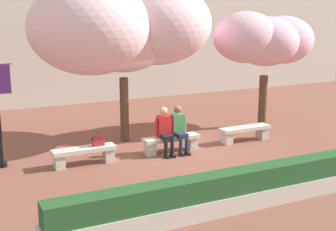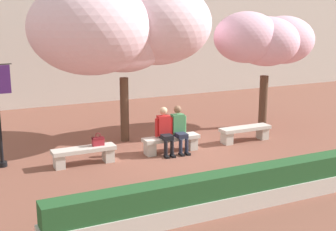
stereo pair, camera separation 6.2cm
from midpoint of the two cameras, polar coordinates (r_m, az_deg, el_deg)
ground_plane at (r=13.03m, az=0.25°, el=-4.47°), size 100.00×100.00×0.00m
building_facade at (r=21.65m, az=-11.59°, el=12.08°), size 28.00×4.00×7.37m
stone_bench_west_end at (r=12.10m, az=-10.32°, el=-4.58°), size 1.63×0.43×0.45m
stone_bench_near_west at (r=12.95m, az=0.25°, el=-3.21°), size 1.63×0.43×0.45m
stone_bench_center at (r=14.18m, az=9.24°, el=-1.95°), size 1.63×0.43×0.45m
person_seated_left at (r=12.70m, az=-0.52°, el=-1.65°), size 0.51×0.70×1.29m
person_seated_right at (r=12.89m, az=1.20°, el=-1.44°), size 0.51×0.69×1.29m
handbag at (r=12.15m, az=-8.65°, el=-3.06°), size 0.30×0.15×0.34m
cherry_tree_main at (r=13.57m, az=-5.65°, el=10.58°), size 5.42×3.88×4.70m
cherry_tree_secondary at (r=15.82m, az=11.65°, el=9.00°), size 3.78×2.24×3.82m
planter_hedge_foreground at (r=9.73m, az=10.77°, el=-8.43°), size 8.76×0.50×0.80m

